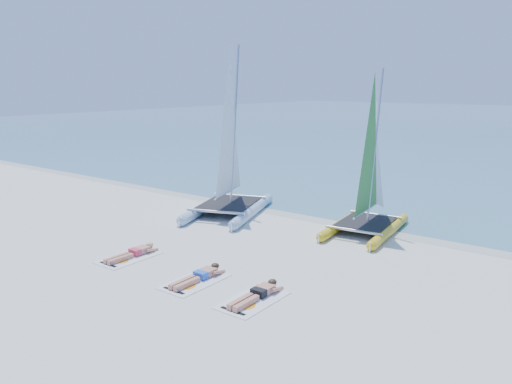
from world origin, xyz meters
TOP-DOWN VIEW (x-y plane):
  - ground at (0.00, 0.00)m, footprint 140.00×140.00m
  - wet_sand_strip at (0.00, 5.50)m, footprint 140.00×1.40m
  - catamaran_blue at (-3.42, 4.00)m, footprint 3.92×5.50m
  - catamaran_yellow at (2.00, 5.25)m, footprint 2.46×4.63m
  - towel_a at (-2.43, -1.86)m, footprint 1.00×1.85m
  - sunbather_a at (-2.43, -1.67)m, footprint 0.37×1.73m
  - towel_b at (0.41, -2.03)m, footprint 1.00×1.85m
  - sunbather_b at (0.41, -1.84)m, footprint 0.37×1.73m
  - towel_c at (2.32, -2.03)m, footprint 1.00×1.85m
  - sunbather_c at (2.32, -1.84)m, footprint 0.37×1.73m

SIDE VIEW (x-z plane):
  - ground at x=0.00m, z-range 0.00..0.00m
  - wet_sand_strip at x=0.00m, z-range 0.00..0.01m
  - towel_a at x=-2.43m, z-range 0.00..0.02m
  - towel_b at x=0.41m, z-range 0.00..0.02m
  - towel_c at x=2.32m, z-range 0.00..0.02m
  - sunbather_a at x=-2.43m, z-range -0.01..0.25m
  - sunbather_b at x=0.41m, z-range -0.01..0.25m
  - sunbather_c at x=2.32m, z-range -0.01..0.25m
  - catamaran_yellow at x=2.00m, z-range -1.07..4.71m
  - catamaran_blue at x=-3.42m, z-range -1.37..5.44m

